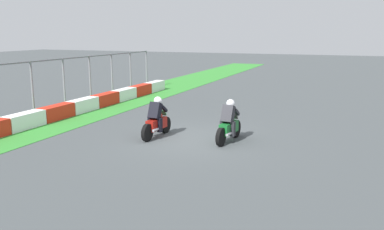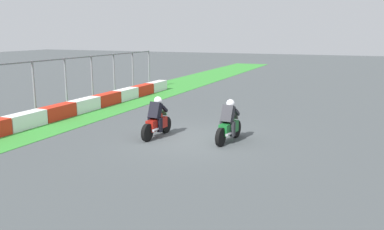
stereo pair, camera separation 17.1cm
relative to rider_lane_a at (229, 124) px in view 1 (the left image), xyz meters
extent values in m
plane|color=#464B4D|center=(-0.24, 1.37, -0.62)|extent=(120.00, 120.00, 0.00)
cube|color=#368E33|center=(-0.24, 8.29, -0.62)|extent=(72.00, 3.92, 0.02)
cube|color=white|center=(-1.21, 8.25, -0.30)|extent=(1.89, 0.60, 0.64)
cube|color=red|center=(0.72, 8.25, -0.30)|extent=(1.89, 0.60, 0.64)
cube|color=white|center=(2.65, 8.25, -0.30)|extent=(1.89, 0.60, 0.64)
cube|color=red|center=(4.58, 8.25, -0.30)|extent=(1.89, 0.60, 0.64)
cube|color=white|center=(6.51, 8.25, -0.30)|extent=(1.89, 0.60, 0.64)
cube|color=red|center=(8.44, 8.25, -0.30)|extent=(1.89, 0.60, 0.64)
cube|color=white|center=(10.37, 8.25, -0.30)|extent=(1.89, 0.60, 0.64)
cylinder|color=slate|center=(0.86, 9.65, 0.66)|extent=(0.10, 0.10, 2.57)
cylinder|color=slate|center=(3.07, 9.65, 0.66)|extent=(0.10, 0.10, 2.57)
cylinder|color=slate|center=(5.28, 9.65, 0.66)|extent=(0.10, 0.10, 2.57)
cylinder|color=slate|center=(7.49, 9.65, 0.66)|extent=(0.10, 0.10, 2.57)
cylinder|color=slate|center=(9.70, 9.65, 0.66)|extent=(0.10, 0.10, 2.57)
cylinder|color=slate|center=(11.91, 9.65, 0.66)|extent=(0.10, 0.10, 2.57)
cube|color=slate|center=(-0.24, 9.65, 1.90)|extent=(24.31, 0.06, 0.06)
cylinder|color=black|center=(0.70, -0.07, -0.30)|extent=(0.65, 0.20, 0.64)
cylinder|color=black|center=(-0.69, 0.07, -0.30)|extent=(0.65, 0.20, 0.64)
cube|color=#176528|center=(0.00, 0.00, -0.12)|extent=(1.13, 0.43, 0.40)
ellipsoid|color=#176528|center=(0.10, -0.01, 0.18)|extent=(0.51, 0.35, 0.24)
cube|color=red|center=(-0.50, 0.05, -0.10)|extent=(0.08, 0.17, 0.08)
cylinder|color=#A5A5AD|center=(-0.36, -0.12, -0.25)|extent=(0.43, 0.14, 0.10)
cube|color=#27272C|center=(-0.10, 0.01, 0.40)|extent=(0.52, 0.45, 0.66)
sphere|color=silver|center=(0.12, -0.01, 0.74)|extent=(0.33, 0.33, 0.30)
cube|color=#595252|center=(0.50, -0.05, 0.22)|extent=(0.18, 0.27, 0.23)
cube|color=#27272C|center=(-0.10, 0.21, -0.12)|extent=(0.19, 0.16, 0.52)
cube|color=#27272C|center=(-0.14, -0.19, -0.12)|extent=(0.19, 0.16, 0.52)
cube|color=#27272C|center=(0.30, 0.15, 0.42)|extent=(0.39, 0.14, 0.31)
cube|color=#27272C|center=(0.26, -0.21, 0.42)|extent=(0.39, 0.14, 0.31)
cylinder|color=black|center=(0.30, 2.65, -0.30)|extent=(0.64, 0.16, 0.64)
cylinder|color=black|center=(-1.10, 2.70, -0.30)|extent=(0.64, 0.16, 0.64)
cube|color=maroon|center=(-0.40, 2.68, -0.12)|extent=(1.11, 0.36, 0.40)
ellipsoid|color=maroon|center=(-0.30, 2.67, 0.18)|extent=(0.49, 0.32, 0.24)
cube|color=red|center=(-0.91, 2.70, -0.10)|extent=(0.07, 0.16, 0.08)
cylinder|color=#A5A5AD|center=(-0.76, 2.53, -0.25)|extent=(0.42, 0.12, 0.10)
cube|color=black|center=(-0.50, 2.68, 0.40)|extent=(0.50, 0.42, 0.66)
sphere|color=silver|center=(-0.28, 2.67, 0.74)|extent=(0.31, 0.31, 0.30)
cube|color=#418857|center=(0.10, 2.66, 0.22)|extent=(0.16, 0.27, 0.23)
cube|color=black|center=(-0.51, 2.88, -0.12)|extent=(0.19, 0.15, 0.52)
cube|color=black|center=(-0.53, 2.48, -0.12)|extent=(0.19, 0.15, 0.52)
cube|color=black|center=(-0.11, 2.85, 0.42)|extent=(0.39, 0.11, 0.31)
cube|color=black|center=(-0.13, 2.49, 0.42)|extent=(0.39, 0.11, 0.31)
camera|label=1|loc=(-13.73, -4.10, 3.23)|focal=38.46mm
camera|label=2|loc=(-13.67, -4.25, 3.23)|focal=38.46mm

